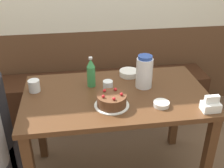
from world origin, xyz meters
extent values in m
cube|color=brown|center=(0.00, 1.05, 0.44)|extent=(4.80, 0.04, 0.87)
cube|color=#381E11|center=(0.00, 0.83, 0.23)|extent=(2.10, 0.38, 0.46)
cube|color=#4C2D19|center=(0.00, 0.00, 0.74)|extent=(1.26, 0.72, 0.03)
cube|color=#4C2D19|center=(0.58, -0.31, 0.36)|extent=(0.06, 0.06, 0.72)
cube|color=#4C2D19|center=(-0.58, 0.31, 0.36)|extent=(0.06, 0.06, 0.72)
cube|color=#4C2D19|center=(0.58, 0.31, 0.36)|extent=(0.06, 0.06, 0.72)
cylinder|color=white|center=(-0.05, -0.14, 0.76)|extent=(0.22, 0.22, 0.01)
cylinder|color=#56331E|center=(-0.05, -0.14, 0.80)|extent=(0.19, 0.19, 0.07)
sphere|color=red|center=(0.01, -0.16, 0.85)|extent=(0.02, 0.02, 0.02)
sphere|color=red|center=(-0.02, -0.09, 0.85)|extent=(0.02, 0.02, 0.02)
sphere|color=red|center=(-0.09, -0.10, 0.85)|extent=(0.02, 0.02, 0.02)
sphere|color=red|center=(-0.11, -0.17, 0.85)|extent=(0.02, 0.02, 0.02)
sphere|color=red|center=(-0.05, -0.20, 0.85)|extent=(0.02, 0.02, 0.02)
cylinder|color=white|center=(0.21, 0.07, 0.86)|extent=(0.12, 0.12, 0.21)
cylinder|color=#28479E|center=(0.21, 0.07, 0.98)|extent=(0.10, 0.10, 0.02)
cylinder|color=#388E4C|center=(-0.16, 0.14, 0.83)|extent=(0.06, 0.06, 0.15)
cone|color=#388E4C|center=(-0.16, 0.14, 0.94)|extent=(0.06, 0.06, 0.06)
cylinder|color=silver|center=(-0.16, 0.14, 0.97)|extent=(0.03, 0.03, 0.01)
cube|color=white|center=(0.54, -0.29, 0.78)|extent=(0.11, 0.08, 0.05)
cube|color=white|center=(0.54, -0.29, 0.84)|extent=(0.09, 0.03, 0.05)
cylinder|color=white|center=(0.14, 0.26, 0.78)|extent=(0.14, 0.14, 0.04)
cylinder|color=white|center=(0.26, -0.19, 0.77)|extent=(0.10, 0.10, 0.03)
cylinder|color=silver|center=(-0.05, 0.05, 0.79)|extent=(0.07, 0.07, 0.07)
cylinder|color=silver|center=(-0.55, 0.12, 0.80)|extent=(0.08, 0.08, 0.08)
camera|label=1|loc=(-0.27, -1.63, 1.73)|focal=45.00mm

